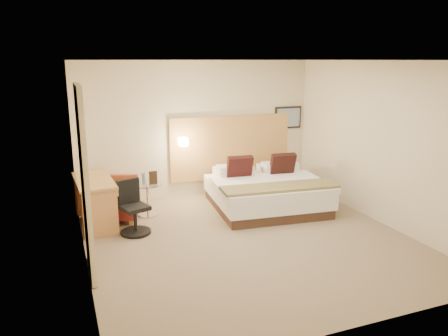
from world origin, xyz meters
name	(u,v)px	position (x,y,z in m)	size (l,w,h in m)	color
floor	(248,240)	(0.00, 0.00, -0.01)	(4.80, 5.00, 0.02)	#816F57
ceiling	(251,59)	(0.00, 0.00, 2.71)	(4.80, 5.00, 0.02)	white
wall_back	(198,129)	(0.00, 2.51, 1.35)	(4.80, 0.02, 2.70)	beige
wall_front	(358,206)	(0.00, -2.51, 1.35)	(4.80, 0.02, 2.70)	beige
wall_left	(79,168)	(-2.41, 0.00, 1.35)	(0.02, 5.00, 2.70)	beige
wall_right	(381,143)	(2.41, 0.00, 1.35)	(0.02, 5.00, 2.70)	beige
headboard_panel	(231,147)	(0.70, 2.47, 0.95)	(2.60, 0.04, 1.30)	tan
art_frame	(288,117)	(2.02, 2.48, 1.50)	(0.62, 0.03, 0.47)	black
art_canvas	(288,118)	(2.02, 2.46, 1.50)	(0.54, 0.01, 0.39)	#758DA2
lamp_arm	(182,141)	(-0.35, 2.42, 1.15)	(0.02, 0.02, 0.12)	silver
lamp_shade	(183,142)	(-0.35, 2.36, 1.15)	(0.15, 0.15, 0.15)	#F7E6C0
curtain	(85,183)	(-2.36, -0.25, 1.22)	(0.06, 0.90, 2.42)	beige
bottle_a	(144,178)	(-1.28, 1.64, 0.69)	(0.06, 0.06, 0.21)	#8FB1DD
menu_folder	(153,178)	(-1.13, 1.59, 0.70)	(0.14, 0.05, 0.23)	#382617
bed	(266,191)	(0.91, 1.26, 0.32)	(2.15, 2.11, 0.97)	#3E291F
lounge_chair	(117,202)	(-1.76, 1.65, 0.30)	(0.87, 0.81, 0.75)	#A2894C
side_table	(148,198)	(-1.23, 1.64, 0.32)	(0.56, 0.56, 0.58)	silver
desk	(96,189)	(-2.11, 1.49, 0.62)	(0.64, 1.29, 0.79)	#B58746
desk_chair	(134,212)	(-1.60, 0.90, 0.35)	(0.61, 0.61, 0.85)	black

